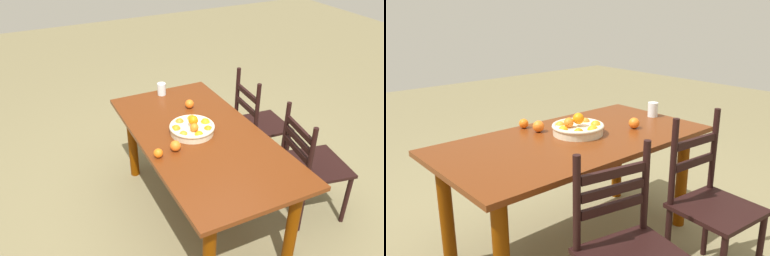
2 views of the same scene
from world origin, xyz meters
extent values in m
plane|color=olive|center=(0.00, 0.00, 0.00)|extent=(12.00, 12.00, 0.00)
cube|color=#5E270D|center=(0.00, 0.00, 0.73)|extent=(1.71, 0.88, 0.03)
cylinder|color=#632800|center=(-0.73, -0.31, 0.36)|extent=(0.08, 0.08, 0.71)
cylinder|color=#632800|center=(-0.73, 0.31, 0.36)|extent=(0.08, 0.08, 0.71)
cylinder|color=#632800|center=(0.73, 0.31, 0.36)|extent=(0.08, 0.08, 0.71)
cube|color=black|center=(0.35, 0.82, 0.45)|extent=(0.51, 0.51, 0.03)
cylinder|color=black|center=(0.58, 0.97, 0.22)|extent=(0.04, 0.04, 0.44)
cylinder|color=black|center=(0.20, 1.05, 0.22)|extent=(0.04, 0.04, 0.44)
cylinder|color=black|center=(0.50, 0.60, 0.22)|extent=(0.04, 0.04, 0.44)
cylinder|color=black|center=(0.13, 0.67, 0.22)|extent=(0.04, 0.04, 0.44)
cylinder|color=black|center=(0.50, 0.60, 0.69)|extent=(0.04, 0.04, 0.46)
cylinder|color=black|center=(0.13, 0.67, 0.69)|extent=(0.04, 0.04, 0.46)
cube|color=black|center=(0.32, 0.63, 0.63)|extent=(0.35, 0.09, 0.04)
cube|color=black|center=(0.32, 0.63, 0.71)|extent=(0.35, 0.09, 0.04)
cube|color=black|center=(0.32, 0.63, 0.80)|extent=(0.35, 0.09, 0.04)
cube|color=black|center=(-0.34, 0.80, 0.46)|extent=(0.45, 0.45, 0.03)
cylinder|color=black|center=(-0.15, 0.96, 0.22)|extent=(0.04, 0.04, 0.44)
cylinder|color=black|center=(-0.50, 0.99, 0.22)|extent=(0.04, 0.04, 0.44)
cylinder|color=black|center=(-0.18, 0.61, 0.22)|extent=(0.04, 0.04, 0.44)
cylinder|color=black|center=(-0.54, 0.64, 0.22)|extent=(0.04, 0.04, 0.44)
cylinder|color=black|center=(-0.18, 0.61, 0.71)|extent=(0.04, 0.04, 0.49)
cylinder|color=black|center=(-0.54, 0.64, 0.71)|extent=(0.04, 0.04, 0.49)
cube|color=black|center=(-0.36, 0.62, 0.67)|extent=(0.32, 0.05, 0.04)
cube|color=black|center=(-0.36, 0.62, 0.80)|extent=(0.32, 0.05, 0.04)
cylinder|color=beige|center=(-0.07, -0.04, 0.77)|extent=(0.32, 0.32, 0.05)
torus|color=beige|center=(-0.07, -0.04, 0.80)|extent=(0.33, 0.33, 0.02)
sphere|color=orange|center=(0.05, -0.04, 0.79)|extent=(0.07, 0.07, 0.07)
sphere|color=orange|center=(0.01, 0.05, 0.79)|extent=(0.06, 0.06, 0.06)
sphere|color=orange|center=(-0.08, 0.08, 0.79)|extent=(0.07, 0.07, 0.07)
sphere|color=orange|center=(-0.17, 0.01, 0.79)|extent=(0.07, 0.07, 0.07)
sphere|color=orange|center=(-0.17, -0.09, 0.79)|extent=(0.07, 0.07, 0.07)
sphere|color=orange|center=(-0.09, -0.16, 0.79)|extent=(0.07, 0.07, 0.07)
sphere|color=orange|center=(0.00, -0.14, 0.79)|extent=(0.06, 0.06, 0.06)
sphere|color=orange|center=(-0.06, -0.03, 0.85)|extent=(0.07, 0.07, 0.07)
sphere|color=orange|center=(0.00, -0.05, 0.83)|extent=(0.06, 0.06, 0.06)
sphere|color=orange|center=(0.10, -0.24, 0.78)|extent=(0.07, 0.07, 0.07)
sphere|color=orange|center=(0.12, -0.38, 0.78)|extent=(0.06, 0.06, 0.06)
sphere|color=orange|center=(-0.43, 0.11, 0.78)|extent=(0.07, 0.07, 0.07)
cylinder|color=silver|center=(-0.76, 0.00, 0.80)|extent=(0.07, 0.07, 0.11)
camera|label=1|loc=(2.13, -1.10, 2.23)|focal=36.36mm
camera|label=2|loc=(1.56, 1.80, 1.53)|focal=37.97mm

